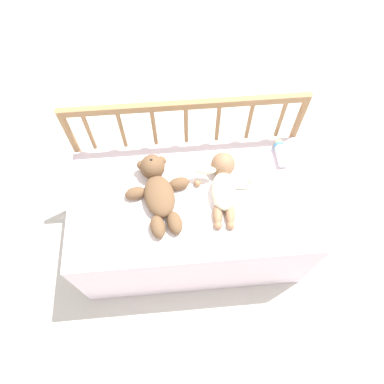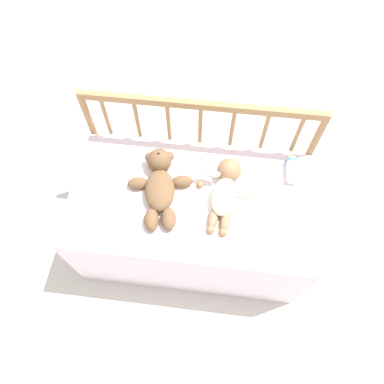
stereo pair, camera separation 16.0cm
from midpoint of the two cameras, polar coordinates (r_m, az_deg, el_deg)
name	(u,v)px [view 1 (the left image)]	position (r m, az deg, el deg)	size (l,w,h in m)	color
ground_plane	(192,238)	(2.13, -2.16, -7.90)	(12.00, 12.00, 0.00)	silver
crib_mattress	(192,221)	(1.89, -2.43, -5.00)	(1.20, 0.65, 0.52)	silver
crib_rail	(186,135)	(1.80, -3.53, 9.27)	(1.20, 0.04, 0.81)	#997047
blanket	(191,198)	(1.65, -3.02, -1.25)	(0.80, 0.51, 0.01)	white
teddy_bear	(158,190)	(1.64, -8.49, 0.13)	(0.32, 0.43, 0.12)	brown
baby	(223,184)	(1.64, 2.50, 1.18)	(0.29, 0.39, 0.12)	#EAEACC
baby_bottle	(281,152)	(1.80, 12.17, 6.25)	(0.06, 0.16, 0.06)	white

